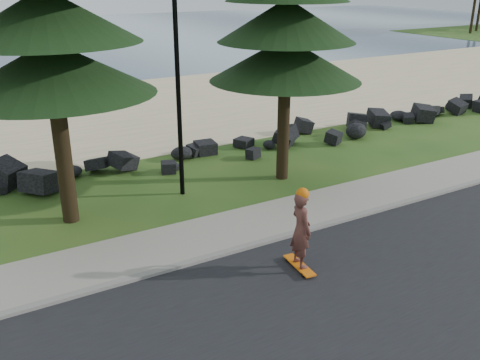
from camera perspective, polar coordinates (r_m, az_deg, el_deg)
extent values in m
plane|color=#1F4716|center=(14.28, -0.80, -5.75)|extent=(160.00, 160.00, 0.00)
cube|color=black|center=(11.14, 11.06, -14.71)|extent=(160.00, 7.00, 0.02)
cube|color=gray|center=(13.56, 1.09, -7.05)|extent=(160.00, 0.20, 0.10)
cube|color=gray|center=(14.41, -1.19, -5.30)|extent=(160.00, 2.00, 0.08)
cube|color=tan|center=(27.12, -16.14, 6.58)|extent=(160.00, 15.00, 0.01)
cylinder|color=black|center=(15.79, -6.72, 12.06)|extent=(0.14, 0.14, 8.00)
cube|color=orange|center=(12.70, 6.34, -9.02)|extent=(0.38, 1.11, 0.04)
imported|color=#562E27|center=(12.26, 6.52, -5.27)|extent=(0.50, 0.71, 1.82)
sphere|color=#D6600B|center=(11.90, 6.69, -1.50)|extent=(0.29, 0.29, 0.29)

